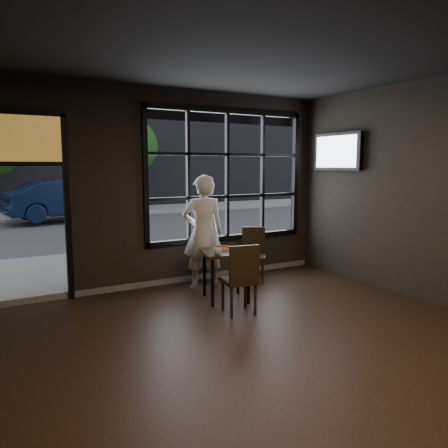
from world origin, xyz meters
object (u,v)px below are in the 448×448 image
man (203,232)px  navy_car (68,199)px  chair_near (239,278)px  cafe_table (226,275)px

man → navy_car: bearing=-73.1°
chair_near → man: (0.13, 1.31, 0.44)m
man → navy_car: (-0.32, 9.88, -0.12)m
cafe_table → man: bearing=105.6°
man → navy_car: 9.89m
cafe_table → chair_near: (-0.14, -0.59, 0.11)m
man → navy_car: size_ratio=0.43×
cafe_table → man: size_ratio=0.40×
cafe_table → chair_near: 0.62m
man → cafe_table: bearing=105.8°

